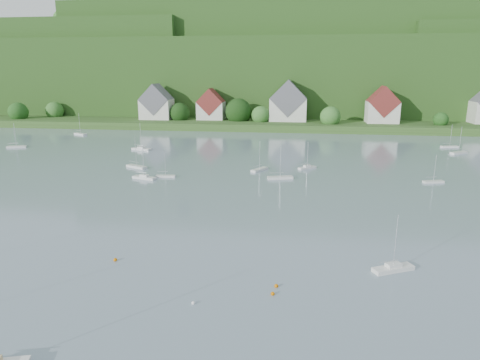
# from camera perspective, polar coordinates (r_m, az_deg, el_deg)

# --- Properties ---
(far_shore_strip) EXTENTS (600.00, 60.00, 3.00)m
(far_shore_strip) POSITION_cam_1_polar(r_m,az_deg,el_deg) (206.46, 5.04, 7.83)
(far_shore_strip) COLOR #2F4D1D
(far_shore_strip) RESTS_ON ground
(forested_ridge) EXTENTS (620.00, 181.22, 69.89)m
(forested_ridge) POSITION_cam_1_polar(r_m,az_deg,el_deg) (273.67, 5.96, 13.87)
(forested_ridge) COLOR #1B3D13
(forested_ridge) RESTS_ON ground
(village_building_0) EXTENTS (14.00, 10.40, 16.00)m
(village_building_0) POSITION_cam_1_polar(r_m,az_deg,el_deg) (203.10, -11.03, 9.79)
(village_building_0) COLOR beige
(village_building_0) RESTS_ON far_shore_strip
(village_building_1) EXTENTS (12.00, 9.36, 14.00)m
(village_building_1) POSITION_cam_1_polar(r_m,az_deg,el_deg) (198.59, -3.88, 9.70)
(village_building_1) COLOR beige
(village_building_1) RESTS_ON far_shore_strip
(village_building_2) EXTENTS (16.00, 11.44, 18.00)m
(village_building_2) POSITION_cam_1_polar(r_m,az_deg,el_deg) (193.52, 6.42, 9.97)
(village_building_2) COLOR beige
(village_building_2) RESTS_ON far_shore_strip
(village_building_3) EXTENTS (13.00, 10.40, 15.50)m
(village_building_3) POSITION_cam_1_polar(r_m,az_deg,el_deg) (194.76, 18.39, 9.12)
(village_building_3) COLOR beige
(village_building_3) RESTS_ON far_shore_strip
(near_sailboat_3) EXTENTS (5.59, 3.80, 7.40)m
(near_sailboat_3) POSITION_cam_1_polar(r_m,az_deg,el_deg) (58.61, 19.68, -10.92)
(near_sailboat_3) COLOR silver
(near_sailboat_3) RESTS_ON ground
(mooring_buoy_1) EXTENTS (0.41, 0.41, 0.41)m
(mooring_buoy_1) POSITION_cam_1_polar(r_m,az_deg,el_deg) (48.73, -6.23, -16.05)
(mooring_buoy_1) COLOR white
(mooring_buoy_1) RESTS_ON ground
(mooring_buoy_2) EXTENTS (0.46, 0.46, 0.46)m
(mooring_buoy_2) POSITION_cam_1_polar(r_m,az_deg,el_deg) (50.30, 4.37, -14.97)
(mooring_buoy_2) COLOR #CF6900
(mooring_buoy_2) RESTS_ON ground
(mooring_buoy_3) EXTENTS (0.47, 0.47, 0.47)m
(mooring_buoy_3) POSITION_cam_1_polar(r_m,az_deg,el_deg) (51.94, 4.84, -13.97)
(mooring_buoy_3) COLOR #CF6900
(mooring_buoy_3) RESTS_ON ground
(mooring_buoy_5) EXTENTS (0.50, 0.50, 0.50)m
(mooring_buoy_5) POSITION_cam_1_polar(r_m,az_deg,el_deg) (60.48, -16.23, -10.27)
(mooring_buoy_5) COLOR #CF6900
(mooring_buoy_5) RESTS_ON ground
(far_sailboat_cluster) EXTENTS (183.25, 69.35, 8.71)m
(far_sailboat_cluster) POSITION_cam_1_polar(r_m,az_deg,el_deg) (125.83, 6.21, 3.13)
(far_sailboat_cluster) COLOR silver
(far_sailboat_cluster) RESTS_ON ground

